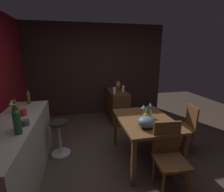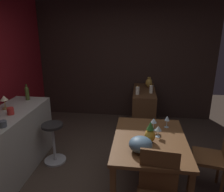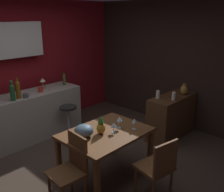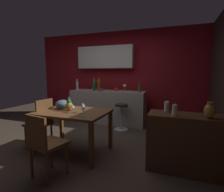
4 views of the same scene
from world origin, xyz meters
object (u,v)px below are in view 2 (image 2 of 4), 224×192
Objects in this scene: dining_table at (150,145)px; bar_stool at (54,142)px; chair_by_doorway at (215,156)px; wine_bottle_olive at (27,93)px; pineapple_centerpiece at (150,133)px; pillar_candle_short at (137,91)px; counter_lamp at (4,99)px; wine_glass_right at (154,121)px; vase_brass at (149,83)px; cup_slate at (3,124)px; cup_red at (11,111)px; fruit_bowl at (141,144)px; pillar_candle_tall at (151,89)px; wine_glass_left at (167,119)px; sideboard_cabinet at (143,109)px; wine_glass_center at (158,129)px.

dining_table reaches higher than bar_stool.
wine_bottle_olive is (0.66, 2.77, 0.53)m from chair_by_doorway.
pillar_candle_short is (1.62, 0.17, 0.04)m from pineapple_centerpiece.
counter_lamp reaches higher than bar_stool.
dining_table is 6.94× the size of wine_glass_right.
wine_bottle_olive is at bearing 123.45° from vase_brass.
cup_red is at bearing 18.43° from cup_slate.
fruit_bowl is 1.44× the size of pillar_candle_tall.
cup_slate is at bearing 87.72° from fruit_bowl.
dining_table is 2.10m from vase_brass.
pineapple_centerpiece is at bearing -101.08° from counter_lamp.
dining_table is 0.32m from wine_glass_right.
wine_glass_left reaches higher than chair_by_doorway.
wine_bottle_olive is at bearing 66.66° from pineapple_centerpiece.
wine_glass_left is (0.34, -0.24, 0.22)m from dining_table.
cup_slate is at bearing 140.61° from sideboard_cabinet.
pineapple_centerpiece reaches higher than wine_glass_right.
wine_bottle_olive is 0.62m from cup_red.
bar_stool is 2.03m from pillar_candle_tall.
wine_glass_right is 1.43m from pillar_candle_tall.
dining_table is at bearing 145.06° from wine_glass_left.
wine_bottle_olive reaches higher than fruit_bowl.
wine_glass_left is at bearing -89.50° from counter_lamp.
pillar_candle_short reaches higher than wine_glass_left.
fruit_bowl is (-0.39, 0.94, 0.33)m from chair_by_doorway.
wine_glass_left is 1.14× the size of wine_glass_center.
counter_lamp is (-1.53, 2.03, 0.64)m from sideboard_cabinet.
chair_by_doorway is 1.78m from pillar_candle_tall.
sideboard_cabinet is at bearing 26.05° from chair_by_doorway.
wine_glass_left is 1.28× the size of cup_slate.
chair_by_doorway is 2.95m from counter_lamp.
vase_brass is at bearing -4.11° from fruit_bowl.
wine_glass_left is (-1.51, -0.28, 0.45)m from sideboard_cabinet.
wine_bottle_olive is at bearing 71.21° from wine_glass_center.
vase_brass is at bearing -56.55° from wine_bottle_olive.
sideboard_cabinet is at bearing -39.39° from cup_slate.
pineapple_centerpiece is 1.63m from pillar_candle_short.
wine_glass_left is (-0.09, -1.67, 0.52)m from bar_stool.
pillar_candle_tall is at bearing -2.98° from pineapple_centerpiece.
pillar_candle_short is at bearing -48.48° from bar_stool.
pineapple_centerpiece is 2.02× the size of cup_slate.
wine_glass_right is 0.32m from pineapple_centerpiece.
dining_table is 1.90m from cup_red.
pillar_candle_short is (1.40, -1.70, -0.06)m from cup_red.
counter_lamp is at bearing 165.62° from wine_bottle_olive.
wine_glass_center is 1.51m from pillar_candle_short.
vase_brass reaches higher than chair_by_doorway.
bar_stool is 5.19× the size of cup_red.
vase_brass is at bearing -0.08° from wine_glass_right.
wine_glass_left is 0.81× the size of counter_lamp.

